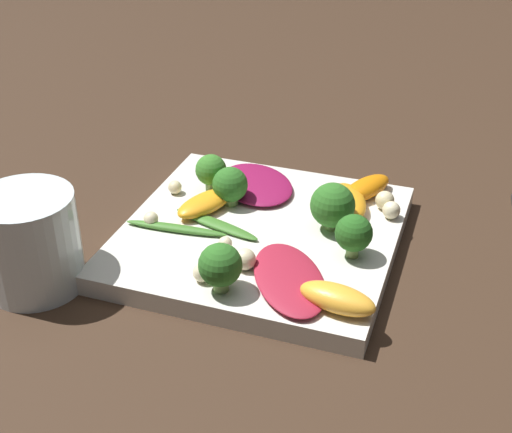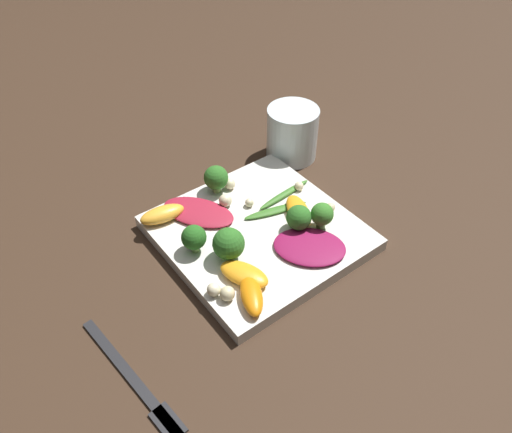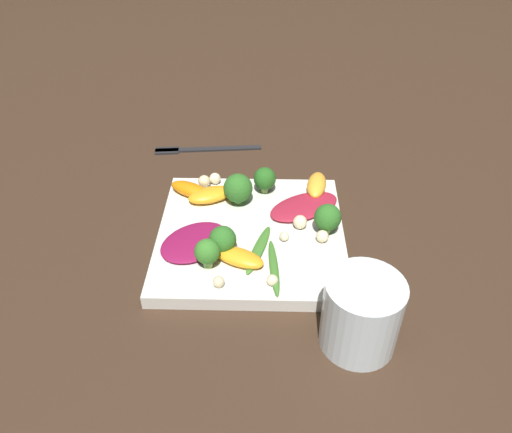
{
  "view_description": "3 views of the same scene",
  "coord_description": "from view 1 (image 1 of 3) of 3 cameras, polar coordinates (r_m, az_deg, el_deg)",
  "views": [
    {
      "loc": [
        0.52,
        0.17,
        0.36
      ],
      "look_at": [
        0.0,
        -0.0,
        0.03
      ],
      "focal_mm": 50.0,
      "sensor_mm": 36.0,
      "label": 1
    },
    {
      "loc": [
        -0.38,
        0.29,
        0.48
      ],
      "look_at": [
        0.02,
        -0.01,
        0.02
      ],
      "focal_mm": 35.0,
      "sensor_mm": 36.0,
      "label": 2
    },
    {
      "loc": [
        0.02,
        -0.5,
        0.44
      ],
      "look_at": [
        0.01,
        0.0,
        0.04
      ],
      "focal_mm": 35.0,
      "sensor_mm": 36.0,
      "label": 3
    }
  ],
  "objects": [
    {
      "name": "macadamia_nut_2",
      "position": [
        0.7,
        -6.5,
        2.34
      ],
      "size": [
        0.01,
        0.01,
        0.01
      ],
      "color": "beige",
      "rests_on": "plate"
    },
    {
      "name": "radicchio_leaf_1",
      "position": [
        0.58,
        2.67,
        -4.99
      ],
      "size": [
        0.12,
        0.1,
        0.01
      ],
      "color": "maroon",
      "rests_on": "plate"
    },
    {
      "name": "macadamia_nut_5",
      "position": [
        0.62,
        -2.48,
        -2.16
      ],
      "size": [
        0.01,
        0.01,
        0.01
      ],
      "color": "beige",
      "rests_on": "plate"
    },
    {
      "name": "plate",
      "position": [
        0.65,
        0.35,
        -1.61
      ],
      "size": [
        0.24,
        0.24,
        0.02
      ],
      "color": "silver",
      "rests_on": "ground_plane"
    },
    {
      "name": "broccoli_floret_2",
      "position": [
        0.56,
        -2.6,
        -4.02
      ],
      "size": [
        0.04,
        0.04,
        0.04
      ],
      "color": "#7A9E51",
      "rests_on": "plate"
    },
    {
      "name": "orange_segment_3",
      "position": [
        0.7,
        8.8,
        2.25
      ],
      "size": [
        0.07,
        0.05,
        0.02
      ],
      "color": "orange",
      "rests_on": "plate"
    },
    {
      "name": "orange_segment_2",
      "position": [
        0.67,
        -4.09,
        1.06
      ],
      "size": [
        0.07,
        0.05,
        0.02
      ],
      "color": "orange",
      "rests_on": "plate"
    },
    {
      "name": "broccoli_floret_1",
      "position": [
        0.7,
        -3.62,
        3.66
      ],
      "size": [
        0.03,
        0.03,
        0.04
      ],
      "color": "#7A9E51",
      "rests_on": "plate"
    },
    {
      "name": "arugula_sprig_0",
      "position": [
        0.65,
        -3.22,
        -0.6
      ],
      "size": [
        0.04,
        0.09,
        0.01
      ],
      "color": "#3D7528",
      "rests_on": "plate"
    },
    {
      "name": "broccoli_floret_3",
      "position": [
        0.64,
        6.15,
        0.88
      ],
      "size": [
        0.04,
        0.04,
        0.05
      ],
      "color": "#84AD5B",
      "rests_on": "plate"
    },
    {
      "name": "arugula_sprig_1",
      "position": [
        0.65,
        -6.42,
        -0.93
      ],
      "size": [
        0.02,
        0.1,
        0.01
      ],
      "color": "#3D7528",
      "rests_on": "plate"
    },
    {
      "name": "macadamia_nut_1",
      "position": [
        0.67,
        10.78,
        0.51
      ],
      "size": [
        0.02,
        0.02,
        0.02
      ],
      "color": "beige",
      "rests_on": "plate"
    },
    {
      "name": "drinking_glass",
      "position": [
        0.61,
        -17.6,
        -1.95
      ],
      "size": [
        0.08,
        0.08,
        0.08
      ],
      "color": "silver",
      "rests_on": "ground_plane"
    },
    {
      "name": "macadamia_nut_6",
      "position": [
        0.68,
        10.26,
        1.29
      ],
      "size": [
        0.02,
        0.02,
        0.02
      ],
      "color": "beige",
      "rests_on": "plate"
    },
    {
      "name": "orange_segment_1",
      "position": [
        0.55,
        6.52,
        -6.54
      ],
      "size": [
        0.04,
        0.07,
        0.02
      ],
      "color": "#FCAD33",
      "rests_on": "plate"
    },
    {
      "name": "macadamia_nut_4",
      "position": [
        0.66,
        -8.4,
        -0.17
      ],
      "size": [
        0.01,
        0.01,
        0.01
      ],
      "color": "beige",
      "rests_on": "plate"
    },
    {
      "name": "ground_plane",
      "position": [
        0.66,
        0.35,
        -2.27
      ],
      "size": [
        2.4,
        2.4,
        0.0
      ],
      "primitive_type": "plane",
      "color": "#382619"
    },
    {
      "name": "orange_segment_0",
      "position": [
        0.68,
        7.36,
        1.24
      ],
      "size": [
        0.07,
        0.06,
        0.02
      ],
      "color": "orange",
      "rests_on": "plate"
    },
    {
      "name": "broccoli_floret_4",
      "position": [
        0.68,
        -2.09,
        2.5
      ],
      "size": [
        0.03,
        0.03,
        0.04
      ],
      "color": "#84AD5B",
      "rests_on": "plate"
    },
    {
      "name": "macadamia_nut_0",
      "position": [
        0.59,
        -0.89,
        -3.44
      ],
      "size": [
        0.02,
        0.02,
        0.02
      ],
      "color": "beige",
      "rests_on": "plate"
    },
    {
      "name": "radicchio_leaf_0",
      "position": [
        0.71,
        -0.04,
        2.61
      ],
      "size": [
        0.11,
        0.11,
        0.01
      ],
      "color": "maroon",
      "rests_on": "plate"
    },
    {
      "name": "macadamia_nut_3",
      "position": [
        0.58,
        -4.3,
        -4.47
      ],
      "size": [
        0.02,
        0.02,
        0.02
      ],
      "color": "beige",
      "rests_on": "plate"
    },
    {
      "name": "broccoli_floret_0",
      "position": [
        0.6,
        7.82,
        -1.38
      ],
      "size": [
        0.03,
        0.03,
        0.04
      ],
      "color": "#7A9E51",
      "rests_on": "plate"
    }
  ]
}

